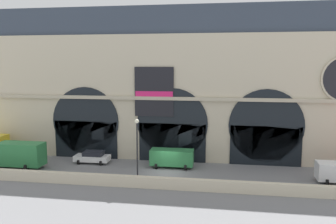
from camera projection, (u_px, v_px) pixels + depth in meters
ground_plane at (166, 173)px, 40.07m from camera, size 200.00×200.00×0.00m
quay_parapet_wall at (158, 183)px, 35.11m from camera, size 90.00×0.70×1.14m
station_building at (175, 86)px, 46.05m from camera, size 48.73×5.36×19.74m
box_truck_west at (14, 154)px, 41.85m from camera, size 7.50×2.91×3.12m
car_midwest at (93, 157)px, 43.98m from camera, size 4.40×2.22×1.55m
van_center at (172, 157)px, 42.10m from camera, size 5.20×2.48×2.20m
street_lamp_quayside at (137, 143)px, 35.72m from camera, size 0.44×0.44×6.90m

